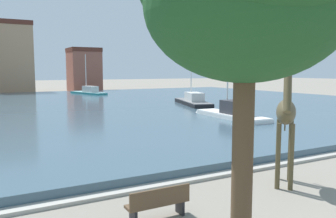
{
  "coord_description": "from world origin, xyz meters",
  "views": [
    {
      "loc": [
        -6.78,
        -2.95,
        4.07
      ],
      "look_at": [
        1.36,
        11.87,
        2.2
      ],
      "focal_mm": 37.42,
      "sensor_mm": 36.0,
      "label": 1
    }
  ],
  "objects": [
    {
      "name": "townhouse_narrow_midrow",
      "position": [
        -1.49,
        64.09,
        6.29
      ],
      "size": [
        7.71,
        5.78,
        12.54
      ],
      "color": "tan",
      "rests_on": "ground"
    },
    {
      "name": "park_bench",
      "position": [
        -2.58,
        5.23,
        0.49
      ],
      "size": [
        1.8,
        0.44,
        0.92
      ],
      "color": "brown",
      "rests_on": "ground"
    },
    {
      "name": "sailboat_black",
      "position": [
        13.68,
        29.07,
        0.58
      ],
      "size": [
        4.52,
        9.65,
        5.98
      ],
      "color": "black",
      "rests_on": "ground"
    },
    {
      "name": "harbor_water",
      "position": [
        0.0,
        34.12,
        0.21
      ],
      "size": [
        77.78,
        52.51,
        0.43
      ],
      "primitive_type": "cube",
      "color": "#3D5666",
      "rests_on": "ground"
    },
    {
      "name": "sailboat_white",
      "position": [
        10.37,
        18.59,
        0.58
      ],
      "size": [
        2.07,
        8.6,
        6.79
      ],
      "color": "white",
      "rests_on": "ground"
    },
    {
      "name": "giraffe_statue",
      "position": [
        2.62,
        5.64,
        2.52
      ],
      "size": [
        2.32,
        2.24,
        4.94
      ],
      "color": "#4C4228",
      "rests_on": "ground"
    },
    {
      "name": "quay_edge_coping",
      "position": [
        0.0,
        7.62,
        0.06
      ],
      "size": [
        77.78,
        0.5,
        0.12
      ],
      "primitive_type": "cube",
      "color": "#ADA89E",
      "rests_on": "ground"
    },
    {
      "name": "sailboat_teal",
      "position": [
        8.44,
        51.35,
        0.54
      ],
      "size": [
        4.15,
        9.08,
        6.58
      ],
      "color": "teal",
      "rests_on": "ground"
    },
    {
      "name": "townhouse_corner_house",
      "position": [
        12.27,
        66.31,
        4.25
      ],
      "size": [
        5.85,
        5.98,
        8.47
      ],
      "color": "#8E5142",
      "rests_on": "ground"
    }
  ]
}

